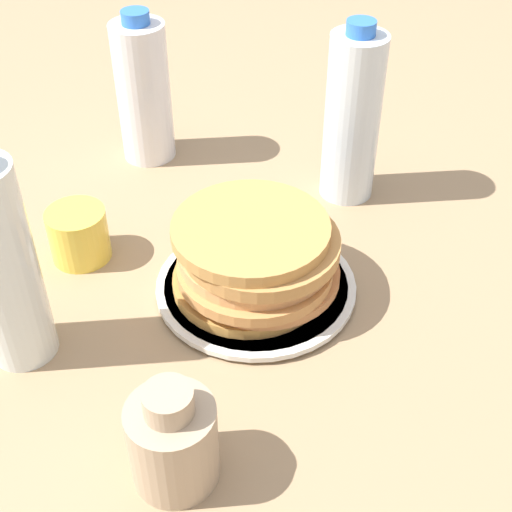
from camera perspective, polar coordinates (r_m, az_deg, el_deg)
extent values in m
plane|color=#9E7F5B|center=(0.88, 0.14, -0.94)|extent=(4.00, 4.00, 0.00)
cylinder|color=silver|center=(0.85, 0.00, -2.49)|extent=(0.22, 0.22, 0.01)
cylinder|color=silver|center=(0.84, 0.00, -2.37)|extent=(0.24, 0.24, 0.01)
cylinder|color=#BE8840|center=(0.84, -0.56, -1.95)|extent=(0.18, 0.18, 0.01)
cylinder|color=#BB7744|center=(0.83, 0.55, -1.32)|extent=(0.18, 0.18, 0.01)
cylinder|color=#C18348|center=(0.81, -0.09, -0.96)|extent=(0.18, 0.18, 0.01)
cylinder|color=tan|center=(0.81, -0.02, 0.32)|extent=(0.18, 0.18, 0.01)
cylinder|color=#BB8548|center=(0.80, 0.41, 0.97)|extent=(0.18, 0.18, 0.02)
cylinder|color=#C08A49|center=(0.79, -0.43, 2.10)|extent=(0.18, 0.18, 0.02)
cylinder|color=yellow|center=(0.90, -14.00, 1.69)|extent=(0.07, 0.07, 0.07)
cylinder|color=tan|center=(0.66, -6.64, -14.63)|extent=(0.08, 0.08, 0.09)
cylinder|color=tan|center=(0.61, -7.04, -11.53)|extent=(0.04, 0.04, 0.03)
cylinder|color=silver|center=(0.96, 7.70, 10.79)|extent=(0.07, 0.07, 0.23)
cylinder|color=blue|center=(0.91, 8.41, 17.61)|extent=(0.04, 0.04, 0.02)
cylinder|color=white|center=(1.06, -8.98, 12.75)|extent=(0.08, 0.08, 0.20)
cylinder|color=blue|center=(1.01, -9.64, 18.31)|extent=(0.04, 0.04, 0.02)
cylinder|color=silver|center=(0.75, -19.67, -0.87)|extent=(0.07, 0.07, 0.23)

